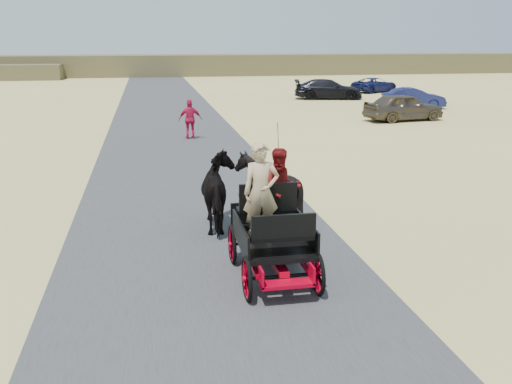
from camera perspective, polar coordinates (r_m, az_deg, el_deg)
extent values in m
plane|color=tan|center=(8.71, -2.35, -14.34)|extent=(140.00, 140.00, 0.00)
cube|color=#38383A|center=(8.71, -2.35, -14.31)|extent=(6.00, 140.00, 0.01)
cube|color=brown|center=(69.59, -10.03, 12.36)|extent=(140.00, 6.00, 2.40)
imported|color=black|center=(13.17, -3.48, -0.03)|extent=(0.91, 2.01, 1.70)
imported|color=black|center=(13.34, 1.21, 0.20)|extent=(1.37, 1.54, 1.70)
imported|color=tan|center=(10.21, 0.51, -0.01)|extent=(0.66, 0.43, 1.80)
imported|color=#660C0F|center=(10.86, 2.54, 0.29)|extent=(0.77, 0.60, 1.58)
imported|color=#BC1541|center=(25.22, -6.59, 7.23)|extent=(1.02, 0.45, 1.73)
imported|color=brown|center=(31.81, 14.53, 8.24)|extent=(4.53, 2.39, 1.47)
imported|color=navy|center=(37.72, 15.46, 9.04)|extent=(4.06, 2.08, 1.27)
imported|color=black|center=(42.34, 7.24, 10.17)|extent=(5.21, 3.00, 1.42)
imported|color=navy|center=(48.53, 11.77, 10.44)|extent=(4.61, 3.79, 1.17)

